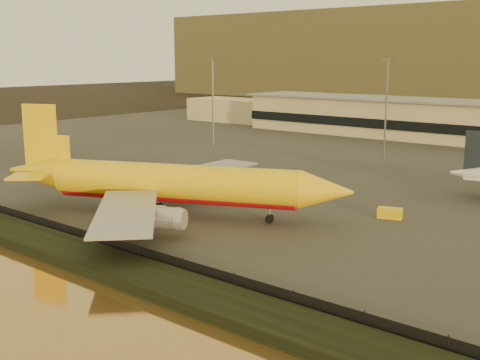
% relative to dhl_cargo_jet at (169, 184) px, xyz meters
% --- Properties ---
extents(ground, '(900.00, 900.00, 0.00)m').
position_rel_dhl_cargo_jet_xyz_m(ground, '(11.70, -5.79, -5.55)').
color(ground, black).
rests_on(ground, ground).
extents(embankment, '(320.00, 7.00, 1.40)m').
position_rel_dhl_cargo_jet_xyz_m(embankment, '(11.70, -22.79, -4.85)').
color(embankment, black).
rests_on(embankment, ground).
extents(tarmac, '(320.00, 220.00, 0.20)m').
position_rel_dhl_cargo_jet_xyz_m(tarmac, '(11.70, 89.21, -5.45)').
color(tarmac, '#2D2D2D').
rests_on(tarmac, ground).
extents(perimeter_fence, '(300.00, 0.05, 2.20)m').
position_rel_dhl_cargo_jet_xyz_m(perimeter_fence, '(11.70, -18.79, -4.25)').
color(perimeter_fence, black).
rests_on(perimeter_fence, tarmac).
extents(terminal_building, '(202.00, 25.00, 12.60)m').
position_rel_dhl_cargo_jet_xyz_m(terminal_building, '(-2.82, 119.76, 0.70)').
color(terminal_building, '#C4B288').
rests_on(terminal_building, tarmac).
extents(dhl_cargo_jet, '(56.92, 53.93, 17.91)m').
position_rel_dhl_cargo_jet_xyz_m(dhl_cargo_jet, '(0.00, 0.00, 0.00)').
color(dhl_cargo_jet, '#DEB80B').
rests_on(dhl_cargo_jet, tarmac).
extents(gse_vehicle_yellow, '(4.23, 2.82, 1.75)m').
position_rel_dhl_cargo_jet_xyz_m(gse_vehicle_yellow, '(28.92, 21.45, -4.47)').
color(gse_vehicle_yellow, '#DEB80B').
rests_on(gse_vehicle_yellow, tarmac).
extents(gse_vehicle_white, '(4.80, 3.18, 1.99)m').
position_rel_dhl_cargo_jet_xyz_m(gse_vehicle_white, '(-10.41, 29.67, -4.35)').
color(gse_vehicle_white, white).
rests_on(gse_vehicle_white, tarmac).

